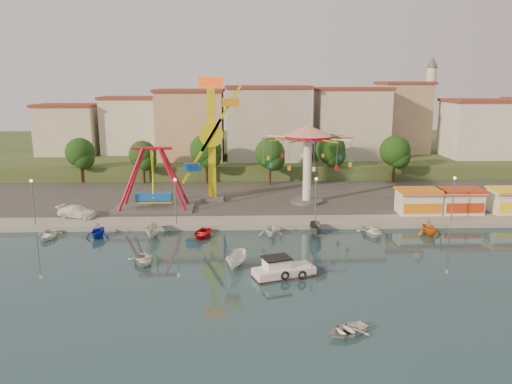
{
  "coord_description": "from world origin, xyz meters",
  "views": [
    {
      "loc": [
        -0.7,
        -42.34,
        16.66
      ],
      "look_at": [
        1.18,
        14.0,
        4.0
      ],
      "focal_mm": 35.0,
      "sensor_mm": 36.0,
      "label": 1
    }
  ],
  "objects_px": {
    "kamikaze_tower": "(214,142)",
    "wave_swinger": "(308,146)",
    "skiff": "(237,260)",
    "van": "(77,211)",
    "pirate_ship_ride": "(153,180)",
    "rowboat_a": "(143,260)",
    "cabin_motorboat": "(282,271)"
  },
  "relations": [
    {
      "from": "kamikaze_tower",
      "to": "rowboat_a",
      "type": "xyz_separation_m",
      "value": [
        -5.66,
        -22.38,
        -8.18
      ]
    },
    {
      "from": "cabin_motorboat",
      "to": "van",
      "type": "relative_size",
      "value": 1.19
    },
    {
      "from": "skiff",
      "to": "van",
      "type": "bearing_deg",
      "value": 159.19
    },
    {
      "from": "rowboat_a",
      "to": "van",
      "type": "distance_m",
      "value": 17.66
    },
    {
      "from": "pirate_ship_ride",
      "to": "rowboat_a",
      "type": "relative_size",
      "value": 2.94
    },
    {
      "from": "rowboat_a",
      "to": "skiff",
      "type": "relative_size",
      "value": 0.93
    },
    {
      "from": "van",
      "to": "rowboat_a",
      "type": "bearing_deg",
      "value": -127.19
    },
    {
      "from": "kamikaze_tower",
      "to": "cabin_motorboat",
      "type": "distance_m",
      "value": 28.06
    },
    {
      "from": "wave_swinger",
      "to": "skiff",
      "type": "height_order",
      "value": "wave_swinger"
    },
    {
      "from": "rowboat_a",
      "to": "skiff",
      "type": "bearing_deg",
      "value": -29.31
    },
    {
      "from": "skiff",
      "to": "van",
      "type": "xyz_separation_m",
      "value": [
        -19.15,
        15.57,
        0.59
      ]
    },
    {
      "from": "pirate_ship_ride",
      "to": "wave_swinger",
      "type": "relative_size",
      "value": 0.86
    },
    {
      "from": "wave_swinger",
      "to": "van",
      "type": "xyz_separation_m",
      "value": [
        -28.43,
        -6.29,
        -6.9
      ]
    },
    {
      "from": "pirate_ship_ride",
      "to": "van",
      "type": "distance_m",
      "value": 9.8
    },
    {
      "from": "kamikaze_tower",
      "to": "skiff",
      "type": "bearing_deg",
      "value": -82.56
    },
    {
      "from": "kamikaze_tower",
      "to": "pirate_ship_ride",
      "type": "bearing_deg",
      "value": -148.59
    },
    {
      "from": "skiff",
      "to": "pirate_ship_ride",
      "type": "bearing_deg",
      "value": 137.21
    },
    {
      "from": "kamikaze_tower",
      "to": "wave_swinger",
      "type": "bearing_deg",
      "value": -8.45
    },
    {
      "from": "cabin_motorboat",
      "to": "pirate_ship_ride",
      "type": "bearing_deg",
      "value": 105.02
    },
    {
      "from": "rowboat_a",
      "to": "skiff",
      "type": "height_order",
      "value": "skiff"
    },
    {
      "from": "pirate_ship_ride",
      "to": "wave_swinger",
      "type": "bearing_deg",
      "value": 7.81
    },
    {
      "from": "van",
      "to": "pirate_ship_ride",
      "type": "bearing_deg",
      "value": -50.74
    },
    {
      "from": "cabin_motorboat",
      "to": "skiff",
      "type": "distance_m",
      "value": 4.57
    },
    {
      "from": "kamikaze_tower",
      "to": "cabin_motorboat",
      "type": "bearing_deg",
      "value": -74.74
    },
    {
      "from": "wave_swinger",
      "to": "rowboat_a",
      "type": "distance_m",
      "value": 28.44
    },
    {
      "from": "kamikaze_tower",
      "to": "skiff",
      "type": "distance_m",
      "value": 25.15
    },
    {
      "from": "pirate_ship_ride",
      "to": "skiff",
      "type": "distance_m",
      "value": 22.17
    },
    {
      "from": "rowboat_a",
      "to": "van",
      "type": "relative_size",
      "value": 0.71
    },
    {
      "from": "pirate_ship_ride",
      "to": "van",
      "type": "height_order",
      "value": "pirate_ship_ride"
    },
    {
      "from": "wave_swinger",
      "to": "rowboat_a",
      "type": "height_order",
      "value": "wave_swinger"
    },
    {
      "from": "wave_swinger",
      "to": "cabin_motorboat",
      "type": "xyz_separation_m",
      "value": [
        -5.3,
        -24.1,
        -7.7
      ]
    },
    {
      "from": "kamikaze_tower",
      "to": "wave_swinger",
      "type": "distance_m",
      "value": 12.52
    }
  ]
}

